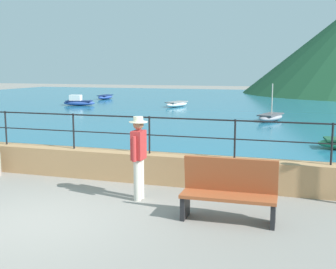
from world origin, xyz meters
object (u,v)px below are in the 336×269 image
at_px(boat_6, 78,102).
at_px(boat_5, 105,97).
at_px(person_walking, 139,154).
at_px(boat_0, 271,117).
at_px(bench_far, 229,190).
at_px(boat_7, 177,104).

bearing_deg(boat_6, boat_5, 98.89).
distance_m(person_walking, boat_0, 14.39).
bearing_deg(boat_0, boat_6, 159.62).
relative_size(bench_far, person_walking, 0.98).
relative_size(boat_0, boat_5, 1.06).
bearing_deg(boat_0, boat_5, 142.10).
bearing_deg(boat_6, boat_0, -20.38).
bearing_deg(boat_5, bench_far, -59.97).
xyz_separation_m(boat_0, boat_7, (-6.90, 6.31, -0.01)).
height_order(bench_far, boat_6, bench_far).
bearing_deg(person_walking, boat_6, 122.41).
height_order(boat_0, boat_7, boat_0).
bearing_deg(bench_far, boat_0, 91.52).
relative_size(person_walking, boat_6, 0.72).
distance_m(boat_0, boat_7, 9.35).
relative_size(boat_6, boat_7, 0.99).
height_order(boat_6, boat_7, boat_6).
relative_size(bench_far, boat_6, 0.70).
distance_m(bench_far, boat_6, 24.72).
height_order(person_walking, boat_7, person_walking).
bearing_deg(boat_6, boat_7, 9.01).
relative_size(boat_0, boat_7, 1.00).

